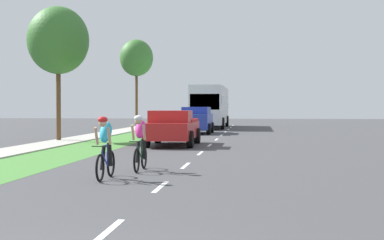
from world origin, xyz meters
TOP-DOWN VIEW (x-y plane):
  - ground_plane at (0.00, 20.00)m, footprint 120.00×120.00m
  - grass_verge at (-5.20, 20.00)m, footprint 2.89×70.00m
  - sidewalk_concrete at (-7.62, 20.00)m, footprint 1.95×70.00m
  - lane_markings_center at (0.00, 24.00)m, footprint 0.12×53.13m
  - cyclist_lead at (-1.59, 8.83)m, footprint 0.42×1.72m
  - cyclist_trailing at (-1.10, 10.78)m, footprint 0.42×1.72m
  - pickup_red at (-1.69, 21.19)m, footprint 2.22×5.10m
  - suv_blue at (-1.84, 33.28)m, footprint 2.15×4.70m
  - bus_white at (-1.69, 43.70)m, footprint 2.78×11.60m
  - street_tree_near at (-8.21, 24.12)m, footprint 3.24×3.24m
  - street_tree_far at (-8.59, 45.81)m, footprint 3.02×3.02m

SIDE VIEW (x-z plane):
  - ground_plane at x=0.00m, z-range 0.00..0.00m
  - grass_verge at x=-5.20m, z-range 0.00..0.01m
  - lane_markings_center at x=0.00m, z-range 0.00..0.01m
  - sidewalk_concrete at x=-7.62m, z-range -0.05..0.06m
  - cyclist_lead at x=-1.59m, z-range 0.02..1.60m
  - cyclist_trailing at x=-1.10m, z-range 0.02..1.60m
  - pickup_red at x=-1.69m, z-range 0.01..1.65m
  - suv_blue at x=-1.84m, z-range 0.05..1.84m
  - bus_white at x=-1.69m, z-range 0.24..3.72m
  - street_tree_near at x=-8.21m, z-range 1.75..8.84m
  - street_tree_far at x=-8.59m, z-range 2.25..10.14m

